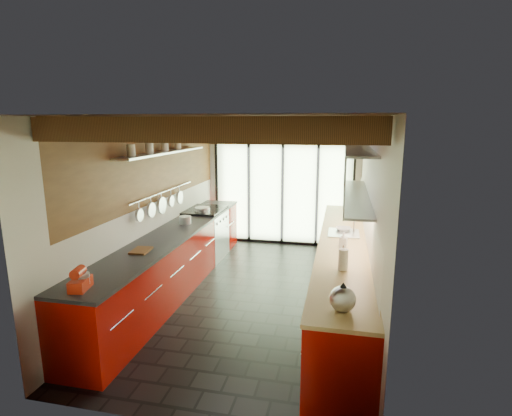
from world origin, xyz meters
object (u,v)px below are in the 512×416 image
at_px(kettle, 343,298).
at_px(paper_towel, 343,260).
at_px(bowl, 343,229).
at_px(stand_mixer, 81,280).
at_px(soap_bottle, 343,240).

relative_size(kettle, paper_towel, 1.09).
bearing_deg(bowl, kettle, -90.00).
height_order(stand_mixer, soap_bottle, stand_mixer).
distance_m(stand_mixer, paper_towel, 2.76).
bearing_deg(soap_bottle, paper_towel, -90.00).
bearing_deg(bowl, paper_towel, -90.00).
bearing_deg(paper_towel, bowl, 90.00).
xyz_separation_m(kettle, soap_bottle, (-0.00, 1.87, -0.02)).
height_order(stand_mixer, kettle, kettle).
xyz_separation_m(soap_bottle, bowl, (0.00, 0.82, -0.07)).
xyz_separation_m(stand_mixer, paper_towel, (2.54, 1.09, 0.03)).
relative_size(stand_mixer, bowl, 1.23).
distance_m(paper_towel, soap_bottle, 0.87).
bearing_deg(kettle, stand_mixer, -178.08).
bearing_deg(stand_mixer, bowl, 47.56).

